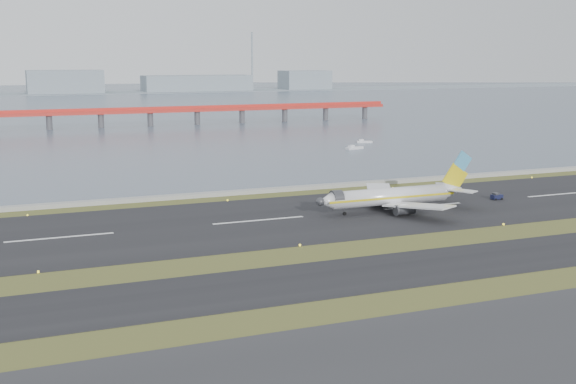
# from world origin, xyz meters

# --- Properties ---
(ground) EXTENTS (1000.00, 1000.00, 0.00)m
(ground) POSITION_xyz_m (0.00, 0.00, 0.00)
(ground) COLOR #394E1B
(ground) RESTS_ON ground
(taxiway_strip) EXTENTS (1000.00, 18.00, 0.10)m
(taxiway_strip) POSITION_xyz_m (0.00, -12.00, 0.05)
(taxiway_strip) COLOR black
(taxiway_strip) RESTS_ON ground
(runway_strip) EXTENTS (1000.00, 45.00, 0.10)m
(runway_strip) POSITION_xyz_m (0.00, 30.00, 0.05)
(runway_strip) COLOR black
(runway_strip) RESTS_ON ground
(seawall) EXTENTS (1000.00, 2.50, 1.00)m
(seawall) POSITION_xyz_m (0.00, 60.00, 0.50)
(seawall) COLOR #999994
(seawall) RESTS_ON ground
(bay_water) EXTENTS (1400.00, 800.00, 1.30)m
(bay_water) POSITION_xyz_m (0.00, 460.00, 0.00)
(bay_water) COLOR #4B5A6C
(bay_water) RESTS_ON ground
(red_pier) EXTENTS (260.00, 5.00, 10.20)m
(red_pier) POSITION_xyz_m (20.00, 250.00, 7.28)
(red_pier) COLOR red
(red_pier) RESTS_ON ground
(far_shoreline) EXTENTS (1400.00, 80.00, 60.50)m
(far_shoreline) POSITION_xyz_m (13.62, 620.00, 6.07)
(far_shoreline) COLOR gray
(far_shoreline) RESTS_ON ground
(airliner) EXTENTS (38.52, 32.89, 12.80)m
(airliner) POSITION_xyz_m (31.45, 27.84, 3.46)
(airliner) COLOR white
(airliner) RESTS_ON ground
(pushback_tug) EXTENTS (2.85, 1.81, 1.76)m
(pushback_tug) POSITION_xyz_m (60.68, 30.19, 0.85)
(pushback_tug) COLOR black
(pushback_tug) RESTS_ON ground
(workboat_near) EXTENTS (7.43, 3.92, 1.72)m
(workboat_near) POSITION_xyz_m (72.96, 130.41, 0.55)
(workboat_near) COLOR silver
(workboat_near) RESTS_ON ground
(workboat_far) EXTENTS (6.39, 3.76, 1.48)m
(workboat_far) POSITION_xyz_m (86.11, 147.52, 0.47)
(workboat_far) COLOR silver
(workboat_far) RESTS_ON ground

